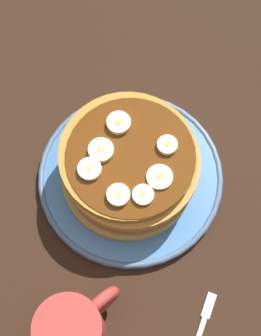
{
  "coord_description": "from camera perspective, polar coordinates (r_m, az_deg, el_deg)",
  "views": [
    {
      "loc": [
        -17.17,
        -19.29,
        72.24
      ],
      "look_at": [
        0.0,
        0.0,
        4.48
      ],
      "focal_mm": 54.12,
      "sensor_mm": 36.0,
      "label": 1
    }
  ],
  "objects": [
    {
      "name": "pancake_stack",
      "position": [
        0.72,
        -0.02,
        0.19
      ],
      "size": [
        20.2,
        20.28,
        7.79
      ],
      "color": "tan",
      "rests_on": "plate"
    },
    {
      "name": "coffee_mug",
      "position": [
        0.68,
        -6.44,
        -17.49
      ],
      "size": [
        12.2,
        8.48,
        9.82
      ],
      "color": "#B23833",
      "rests_on": "ground_plane"
    },
    {
      "name": "banana_slice_0",
      "position": [
        0.66,
        -1.38,
        -3.08
      ],
      "size": [
        3.1,
        3.1,
        1.03
      ],
      "color": "#FCF1BA",
      "rests_on": "pancake_stack"
    },
    {
      "name": "fork",
      "position": [
        0.73,
        7.82,
        -17.94
      ],
      "size": [
        12.03,
        6.78,
        0.5
      ],
      "color": "silver",
      "rests_on": "ground_plane"
    },
    {
      "name": "banana_slice_5",
      "position": [
        0.66,
        1.43,
        -3.06
      ],
      "size": [
        2.89,
        2.89,
        0.79
      ],
      "color": "#EFE8BD",
      "rests_on": "pancake_stack"
    },
    {
      "name": "plate",
      "position": [
        0.76,
        0.0,
        -0.97
      ],
      "size": [
        27.69,
        27.69,
        1.61
      ],
      "color": "#3F72B2",
      "rests_on": "ground_plane"
    },
    {
      "name": "banana_slice_4",
      "position": [
        0.7,
        -1.33,
        5.08
      ],
      "size": [
        3.37,
        3.37,
        1.07
      ],
      "color": "beige",
      "rests_on": "pancake_stack"
    },
    {
      "name": "banana_slice_3",
      "position": [
        0.68,
        -3.34,
        2.0
      ],
      "size": [
        3.49,
        3.49,
        1.0
      ],
      "color": "#F0F4BA",
      "rests_on": "pancake_stack"
    },
    {
      "name": "banana_slice_1",
      "position": [
        0.69,
        4.16,
        2.57
      ],
      "size": [
        2.81,
        2.81,
        0.98
      ],
      "color": "#F3EBB4",
      "rests_on": "pancake_stack"
    },
    {
      "name": "banana_slice_6",
      "position": [
        0.67,
        -4.63,
        -0.14
      ],
      "size": [
        3.22,
        3.22,
        0.96
      ],
      "color": "#FDE4C3",
      "rests_on": "pancake_stack"
    },
    {
      "name": "banana_slice_2",
      "position": [
        0.67,
        3.3,
        -1.03
      ],
      "size": [
        3.55,
        3.55,
        0.69
      ],
      "color": "#FAEFB7",
      "rests_on": "pancake_stack"
    },
    {
      "name": "ground_plane",
      "position": [
        0.78,
        0.0,
        -1.56
      ],
      "size": [
        140.0,
        140.0,
        3.0
      ],
      "primitive_type": "cube",
      "color": "black"
    }
  ]
}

